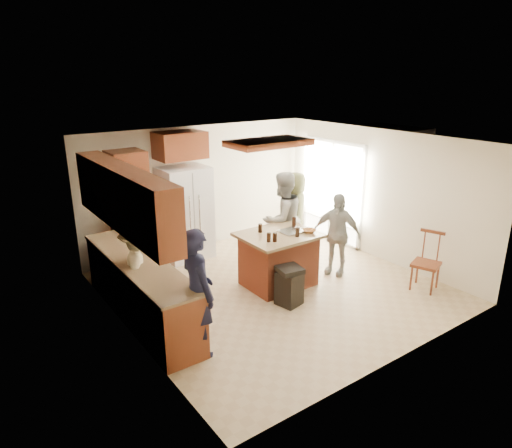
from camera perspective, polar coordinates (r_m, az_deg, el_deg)
room_shell at (r=11.57m, az=14.65°, el=4.79°), size 8.00×5.20×5.00m
person_front_left at (r=5.85m, az=-7.30°, el=-8.48°), size 0.47×0.64×1.71m
person_behind_left at (r=8.47m, az=3.31°, el=0.60°), size 0.90×0.59×1.79m
person_behind_right at (r=9.36m, az=4.87°, el=1.69°), size 0.93×0.87×1.60m
person_side_right at (r=8.24m, az=10.04°, el=-1.25°), size 0.79×0.99×1.50m
person_counter at (r=6.81m, az=-14.15°, el=-5.80°), size 0.76×1.08×1.52m
left_cabinetry at (r=6.77m, az=-14.94°, el=-4.22°), size 0.64×3.00×2.30m
back_wall_units at (r=8.54m, az=-13.90°, el=3.62°), size 1.80×0.60×2.45m
refrigerator at (r=8.90m, az=-8.81°, el=1.34°), size 0.90×0.76×1.80m
kitchen_island at (r=7.78m, az=2.83°, el=-4.36°), size 1.28×1.03×0.93m
island_items at (r=7.63m, az=4.49°, el=-0.87°), size 0.99×0.66×0.15m
trash_bin at (r=7.21m, az=4.18°, el=-7.68°), size 0.41×0.41×0.63m
spindle_chair at (r=8.15m, az=20.53°, el=-4.67°), size 0.54×0.54×0.99m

